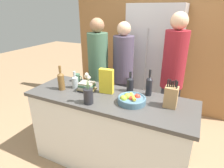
% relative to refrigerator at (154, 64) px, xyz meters
% --- Properties ---
extents(ground_plane, '(14.00, 14.00, 0.00)m').
position_rel_refrigerator_xyz_m(ground_plane, '(-0.14, -1.42, -0.95)').
color(ground_plane, '#A37F5B').
extents(kitchen_island, '(1.87, 0.67, 0.93)m').
position_rel_refrigerator_xyz_m(kitchen_island, '(-0.14, -1.42, -0.48)').
color(kitchen_island, silver).
rests_on(kitchen_island, ground_plane).
extents(back_wall_wood, '(3.07, 0.12, 2.60)m').
position_rel_refrigerator_xyz_m(back_wall_wood, '(-0.14, 0.36, 0.35)').
color(back_wall_wood, '#9E6B3D').
rests_on(back_wall_wood, ground_plane).
extents(refrigerator, '(0.83, 0.62, 1.90)m').
position_rel_refrigerator_xyz_m(refrigerator, '(0.00, 0.00, 0.00)').
color(refrigerator, '#B7B7BC').
rests_on(refrigerator, ground_plane).
extents(fruit_bowl, '(0.29, 0.29, 0.11)m').
position_rel_refrigerator_xyz_m(fruit_bowl, '(0.13, -1.45, 0.02)').
color(fruit_bowl, slate).
rests_on(fruit_bowl, kitchen_island).
extents(knife_block, '(0.12, 0.10, 0.29)m').
position_rel_refrigerator_xyz_m(knife_block, '(0.50, -1.36, 0.09)').
color(knife_block, tan).
rests_on(knife_block, kitchen_island).
extents(flower_vase, '(0.10, 0.10, 0.33)m').
position_rel_refrigerator_xyz_m(flower_vase, '(-0.26, -1.64, 0.08)').
color(flower_vase, '#232328').
rests_on(flower_vase, kitchen_island).
extents(cereal_box, '(0.17, 0.08, 0.28)m').
position_rel_refrigerator_xyz_m(cereal_box, '(-0.21, -1.34, 0.12)').
color(cereal_box, yellow).
rests_on(cereal_box, kitchen_island).
extents(coffee_mug, '(0.12, 0.08, 0.10)m').
position_rel_refrigerator_xyz_m(coffee_mug, '(-0.73, -1.18, 0.03)').
color(coffee_mug, '#42664C').
rests_on(coffee_mug, kitchen_island).
extents(book_stack, '(0.20, 0.16, 0.11)m').
position_rel_refrigerator_xyz_m(book_stack, '(-0.44, -1.40, 0.03)').
color(book_stack, '#232328').
rests_on(book_stack, kitchen_island).
extents(bottle_oil, '(0.07, 0.07, 0.30)m').
position_rel_refrigerator_xyz_m(bottle_oil, '(0.24, -1.19, 0.09)').
color(bottle_oil, black).
rests_on(bottle_oil, kitchen_island).
extents(bottle_vinegar, '(0.07, 0.07, 0.21)m').
position_rel_refrigerator_xyz_m(bottle_vinegar, '(-0.62, -1.38, 0.06)').
color(bottle_vinegar, '#B2BCC1').
rests_on(bottle_vinegar, kitchen_island).
extents(bottle_wine, '(0.08, 0.08, 0.29)m').
position_rel_refrigerator_xyz_m(bottle_wine, '(-0.73, -1.49, 0.09)').
color(bottle_wine, brown).
rests_on(bottle_wine, kitchen_island).
extents(bottle_water, '(0.08, 0.08, 0.24)m').
position_rel_refrigerator_xyz_m(bottle_water, '(0.02, -1.18, 0.07)').
color(bottle_water, black).
rests_on(bottle_water, kitchen_island).
extents(person_at_sink, '(0.29, 0.29, 1.71)m').
position_rel_refrigerator_xyz_m(person_at_sink, '(-0.65, -0.76, 0.03)').
color(person_at_sink, '#383842').
rests_on(person_at_sink, ground_plane).
extents(person_in_blue, '(0.30, 0.30, 1.66)m').
position_rel_refrigerator_xyz_m(person_in_blue, '(-0.32, -0.60, -0.00)').
color(person_in_blue, '#383842').
rests_on(person_in_blue, ground_plane).
extents(person_in_red_tee, '(0.29, 0.29, 1.80)m').
position_rel_refrigerator_xyz_m(person_in_red_tee, '(0.41, -0.67, 0.08)').
color(person_in_red_tee, '#383842').
rests_on(person_in_red_tee, ground_plane).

